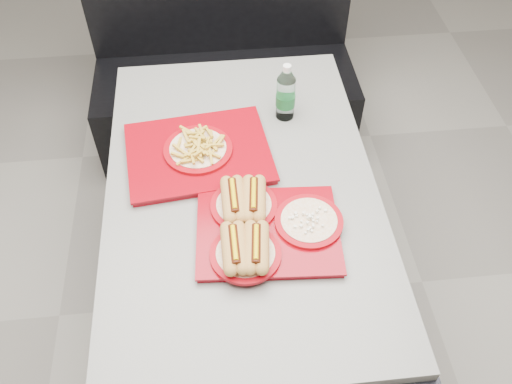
{
  "coord_description": "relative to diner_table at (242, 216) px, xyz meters",
  "views": [
    {
      "loc": [
        -0.08,
        -1.2,
        2.1
      ],
      "look_at": [
        0.04,
        -0.11,
        0.83
      ],
      "focal_mm": 38.0,
      "sensor_mm": 36.0,
      "label": 1
    }
  ],
  "objects": [
    {
      "name": "ground",
      "position": [
        0.0,
        0.0,
        -0.58
      ],
      "size": [
        6.0,
        6.0,
        0.0
      ],
      "primitive_type": "plane",
      "color": "gray",
      "rests_on": "ground"
    },
    {
      "name": "booth_bench",
      "position": [
        0.0,
        1.09,
        -0.18
      ],
      "size": [
        1.3,
        0.57,
        1.35
      ],
      "color": "black",
      "rests_on": "ground"
    },
    {
      "name": "water_bottle",
      "position": [
        0.19,
        0.33,
        0.26
      ],
      "size": [
        0.07,
        0.07,
        0.23
      ],
      "rotation": [
        0.0,
        0.0,
        0.03
      ],
      "color": "silver",
      "rests_on": "diner_table"
    },
    {
      "name": "diner_table",
      "position": [
        0.0,
        0.0,
        0.0
      ],
      "size": [
        0.92,
        1.42,
        0.75
      ],
      "color": "black",
      "rests_on": "ground"
    },
    {
      "name": "tray_far",
      "position": [
        -0.14,
        0.15,
        0.19
      ],
      "size": [
        0.53,
        0.43,
        0.1
      ],
      "rotation": [
        0.0,
        0.0,
        0.11
      ],
      "color": "maroon",
      "rests_on": "diner_table"
    },
    {
      "name": "tray_near",
      "position": [
        0.05,
        -0.21,
        0.2
      ],
      "size": [
        0.46,
        0.4,
        0.1
      ],
      "rotation": [
        0.0,
        0.0,
        -0.06
      ],
      "color": "maroon",
      "rests_on": "diner_table"
    }
  ]
}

